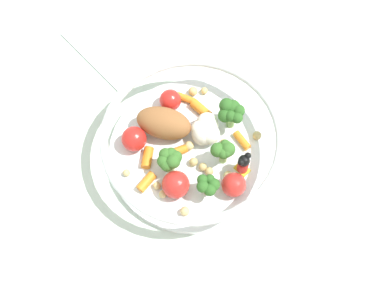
% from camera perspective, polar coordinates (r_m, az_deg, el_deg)
% --- Properties ---
extents(ground_plane, '(2.40, 2.40, 0.00)m').
position_cam_1_polar(ground_plane, '(0.70, 1.03, -0.18)').
color(ground_plane, silver).
extents(food_container, '(0.22, 0.22, 0.06)m').
position_cam_1_polar(food_container, '(0.67, -0.10, 0.12)').
color(food_container, white).
rests_on(food_container, ground_plane).
extents(folded_napkin, '(0.18, 0.18, 0.01)m').
position_cam_1_polar(folded_napkin, '(0.79, -7.06, 11.27)').
color(folded_napkin, white).
rests_on(folded_napkin, ground_plane).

